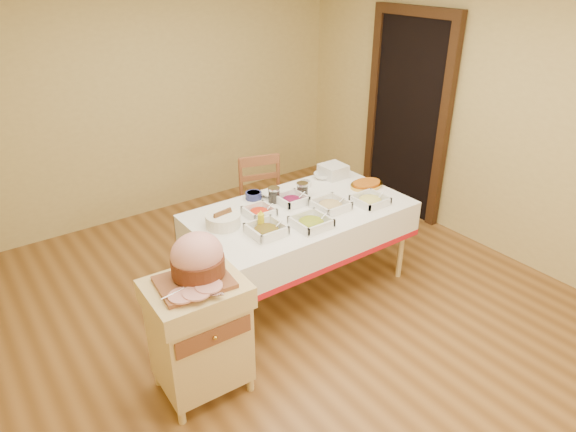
# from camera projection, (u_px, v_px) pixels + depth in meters

# --- Properties ---
(room_shell) EXTENTS (5.00, 5.00, 5.00)m
(room_shell) POSITION_uv_depth(u_px,v_px,m) (293.00, 167.00, 3.64)
(room_shell) COLOR brown
(room_shell) RESTS_ON ground
(doorway) EXTENTS (0.09, 1.10, 2.20)m
(doorway) POSITION_uv_depth(u_px,v_px,m) (408.00, 114.00, 5.53)
(doorway) COLOR black
(doorway) RESTS_ON ground
(dining_table) EXTENTS (1.82, 1.02, 0.76)m
(dining_table) POSITION_uv_depth(u_px,v_px,m) (300.00, 226.00, 4.33)
(dining_table) COLOR #E2C57C
(dining_table) RESTS_ON ground
(butcher_cart) EXTENTS (0.61, 0.52, 0.85)m
(butcher_cart) POSITION_uv_depth(u_px,v_px,m) (199.00, 331.00, 3.30)
(butcher_cart) COLOR #E2C57C
(butcher_cart) RESTS_ON ground
(dining_chair) EXTENTS (0.53, 0.52, 0.97)m
(dining_chair) POSITION_uv_depth(u_px,v_px,m) (265.00, 207.00, 4.88)
(dining_chair) COLOR brown
(dining_chair) RESTS_ON ground
(ham_on_board) EXTENTS (0.47, 0.45, 0.31)m
(ham_on_board) POSITION_uv_depth(u_px,v_px,m) (197.00, 261.00, 3.13)
(ham_on_board) COLOR brown
(ham_on_board) RESTS_ON butcher_cart
(serving_dish_a) EXTENTS (0.26, 0.26, 0.11)m
(serving_dish_a) POSITION_uv_depth(u_px,v_px,m) (266.00, 230.00, 3.86)
(serving_dish_a) COLOR white
(serving_dish_a) RESTS_ON dining_table
(serving_dish_b) EXTENTS (0.27, 0.27, 0.11)m
(serving_dish_b) POSITION_uv_depth(u_px,v_px,m) (311.00, 222.00, 3.97)
(serving_dish_b) COLOR white
(serving_dish_b) RESTS_ON dining_table
(serving_dish_c) EXTENTS (0.26, 0.26, 0.11)m
(serving_dish_c) POSITION_uv_depth(u_px,v_px,m) (330.00, 205.00, 4.24)
(serving_dish_c) COLOR white
(serving_dish_c) RESTS_ON dining_table
(serving_dish_d) EXTENTS (0.26, 0.26, 0.10)m
(serving_dish_d) POSITION_uv_depth(u_px,v_px,m) (370.00, 200.00, 4.34)
(serving_dish_d) COLOR white
(serving_dish_d) RESTS_ON dining_table
(serving_dish_e) EXTENTS (0.23, 0.22, 0.11)m
(serving_dish_e) POSITION_uv_depth(u_px,v_px,m) (259.00, 212.00, 4.13)
(serving_dish_e) COLOR white
(serving_dish_e) RESTS_ON dining_table
(serving_dish_f) EXTENTS (0.24, 0.23, 0.11)m
(serving_dish_f) POSITION_uv_depth(u_px,v_px,m) (292.00, 200.00, 4.34)
(serving_dish_f) COLOR white
(serving_dish_f) RESTS_ON dining_table
(small_bowl_left) EXTENTS (0.13, 0.13, 0.06)m
(small_bowl_left) POSITION_uv_depth(u_px,v_px,m) (221.00, 214.00, 4.10)
(small_bowl_left) COLOR white
(small_bowl_left) RESTS_ON dining_table
(small_bowl_mid) EXTENTS (0.14, 0.14, 0.06)m
(small_bowl_mid) POSITION_uv_depth(u_px,v_px,m) (254.00, 195.00, 4.42)
(small_bowl_mid) COLOR navy
(small_bowl_mid) RESTS_ON dining_table
(small_bowl_right) EXTENTS (0.11, 0.11, 0.06)m
(small_bowl_right) POSITION_uv_depth(u_px,v_px,m) (305.00, 183.00, 4.65)
(small_bowl_right) COLOR white
(small_bowl_right) RESTS_ON dining_table
(bowl_white_imported) EXTENTS (0.20, 0.20, 0.04)m
(bowl_white_imported) POSITION_uv_depth(u_px,v_px,m) (270.00, 194.00, 4.47)
(bowl_white_imported) COLOR white
(bowl_white_imported) RESTS_ON dining_table
(bowl_small_imported) EXTENTS (0.22, 0.22, 0.05)m
(bowl_small_imported) POSITION_uv_depth(u_px,v_px,m) (323.00, 176.00, 4.83)
(bowl_small_imported) COLOR white
(bowl_small_imported) RESTS_ON dining_table
(preserve_jar_left) EXTENTS (0.10, 0.10, 0.13)m
(preserve_jar_left) POSITION_uv_depth(u_px,v_px,m) (274.00, 196.00, 4.35)
(preserve_jar_left) COLOR silver
(preserve_jar_left) RESTS_ON dining_table
(preserve_jar_right) EXTENTS (0.10, 0.10, 0.13)m
(preserve_jar_right) POSITION_uv_depth(u_px,v_px,m) (302.00, 191.00, 4.44)
(preserve_jar_right) COLOR silver
(preserve_jar_right) RESTS_ON dining_table
(mustard_bottle) EXTENTS (0.05, 0.05, 0.16)m
(mustard_bottle) POSITION_uv_depth(u_px,v_px,m) (261.00, 221.00, 3.91)
(mustard_bottle) COLOR yellow
(mustard_bottle) RESTS_ON dining_table
(bread_basket) EXTENTS (0.27, 0.27, 0.12)m
(bread_basket) POSITION_uv_depth(u_px,v_px,m) (223.00, 220.00, 3.97)
(bread_basket) COLOR white
(bread_basket) RESTS_ON dining_table
(plate_stack) EXTENTS (0.22, 0.22, 0.12)m
(plate_stack) POSITION_uv_depth(u_px,v_px,m) (333.00, 171.00, 4.84)
(plate_stack) COLOR white
(plate_stack) RESTS_ON dining_table
(brass_platter) EXTENTS (0.33, 0.24, 0.04)m
(brass_platter) POSITION_uv_depth(u_px,v_px,m) (367.00, 184.00, 4.66)
(brass_platter) COLOR gold
(brass_platter) RESTS_ON dining_table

